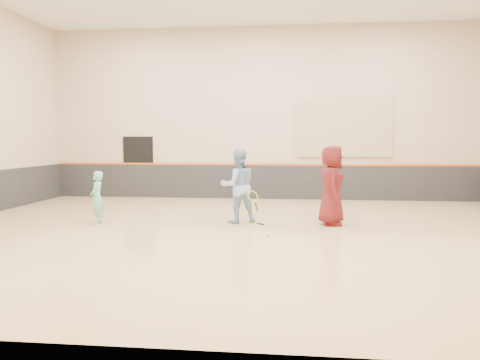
# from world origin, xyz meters

# --- Properties ---
(room) EXTENTS (15.04, 12.04, 6.22)m
(room) POSITION_xyz_m (0.00, 0.00, 0.81)
(room) COLOR tan
(room) RESTS_ON ground
(wainscot_back) EXTENTS (14.90, 0.04, 1.20)m
(wainscot_back) POSITION_xyz_m (0.00, 5.97, 0.60)
(wainscot_back) COLOR #232326
(wainscot_back) RESTS_ON floor
(accent_stripe) EXTENTS (14.90, 0.03, 0.06)m
(accent_stripe) POSITION_xyz_m (0.00, 5.96, 1.22)
(accent_stripe) COLOR #D85914
(accent_stripe) RESTS_ON wall_back
(acoustic_panel) EXTENTS (3.20, 0.08, 2.00)m
(acoustic_panel) POSITION_xyz_m (2.80, 5.95, 2.50)
(acoustic_panel) COLOR tan
(acoustic_panel) RESTS_ON wall_back
(doorway) EXTENTS (1.10, 0.05, 2.20)m
(doorway) POSITION_xyz_m (-4.50, 5.98, 1.10)
(doorway) COLOR black
(doorway) RESTS_ON floor
(girl) EXTENTS (0.36, 0.51, 1.32)m
(girl) POSITION_xyz_m (-3.79, 0.64, 0.66)
(girl) COLOR #75CBBB
(girl) RESTS_ON floor
(instructor) EXTENTS (1.10, 0.98, 1.86)m
(instructor) POSITION_xyz_m (-0.33, 1.19, 0.93)
(instructor) COLOR #8AAAD6
(instructor) RESTS_ON floor
(young_man) EXTENTS (0.62, 0.95, 1.95)m
(young_man) POSITION_xyz_m (1.98, 1.13, 0.97)
(young_man) COLOR #5A1516
(young_man) RESTS_ON floor
(held_racket) EXTENTS (0.37, 0.37, 0.59)m
(held_racket) POSITION_xyz_m (0.06, 0.99, 0.70)
(held_racket) COLOR #BCE432
(held_racket) RESTS_ON instructor
(spare_racket) EXTENTS (0.63, 0.63, 0.03)m
(spare_racket) POSITION_xyz_m (0.04, 1.14, 0.02)
(spare_racket) COLOR #AFCC2C
(spare_racket) RESTS_ON floor
(ball_under_racket) EXTENTS (0.07, 0.07, 0.07)m
(ball_under_racket) POSITION_xyz_m (0.52, -0.45, 0.03)
(ball_under_racket) COLOR #E4F138
(ball_under_racket) RESTS_ON floor
(ball_in_hand) EXTENTS (0.07, 0.07, 0.07)m
(ball_in_hand) POSITION_xyz_m (2.17, 1.02, 1.26)
(ball_in_hand) COLOR gold
(ball_in_hand) RESTS_ON young_man
(ball_beside_spare) EXTENTS (0.07, 0.07, 0.07)m
(ball_beside_spare) POSITION_xyz_m (-0.18, 2.13, 0.03)
(ball_beside_spare) COLOR #E4F038
(ball_beside_spare) RESTS_ON floor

